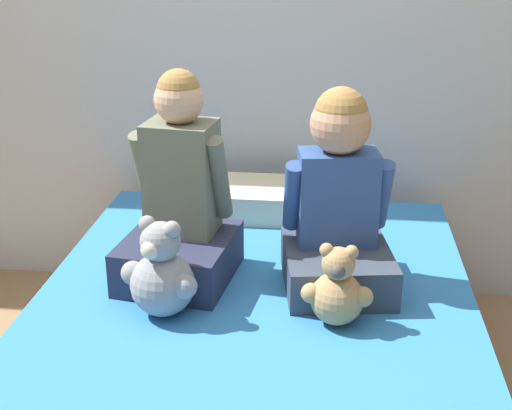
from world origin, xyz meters
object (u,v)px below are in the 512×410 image
at_px(child_on_right, 338,205).
at_px(teddy_bear_held_by_right_child, 337,291).
at_px(teddy_bear_held_by_left_child, 162,275).
at_px(child_on_left, 180,203).
at_px(pillow_at_headboard, 274,200).
at_px(bed, 250,382).

distance_m(child_on_right, teddy_bear_held_by_right_child, 0.30).
distance_m(teddy_bear_held_by_left_child, teddy_bear_held_by_right_child, 0.50).
distance_m(child_on_left, teddy_bear_held_by_left_child, 0.28).
bearing_deg(pillow_at_headboard, teddy_bear_held_by_left_child, -107.26).
height_order(child_on_left, teddy_bear_held_by_right_child, child_on_left).
distance_m(bed, child_on_right, 0.59).
distance_m(bed, pillow_at_headboard, 0.85).
relative_size(bed, teddy_bear_held_by_right_child, 8.15).
bearing_deg(bed, child_on_right, 45.47).
relative_size(bed, teddy_bear_held_by_left_child, 6.61).
height_order(bed, teddy_bear_held_by_right_child, teddy_bear_held_by_right_child).
bearing_deg(teddy_bear_held_by_right_child, pillow_at_headboard, 109.34).
bearing_deg(teddy_bear_held_by_right_child, teddy_bear_held_by_left_child, -177.33).
relative_size(teddy_bear_held_by_left_child, teddy_bear_held_by_right_child, 1.23).
xyz_separation_m(teddy_bear_held_by_right_child, pillow_at_headboard, (-0.25, 0.80, -0.05)).
xyz_separation_m(child_on_left, teddy_bear_held_by_right_child, (0.49, -0.25, -0.14)).
bearing_deg(child_on_right, teddy_bear_held_by_left_child, -161.24).
bearing_deg(teddy_bear_held_by_right_child, child_on_right, 93.36).
distance_m(bed, teddy_bear_held_by_right_child, 0.41).
relative_size(child_on_right, teddy_bear_held_by_right_child, 2.56).
relative_size(child_on_right, pillow_at_headboard, 1.13).
bearing_deg(child_on_left, child_on_right, 7.55).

